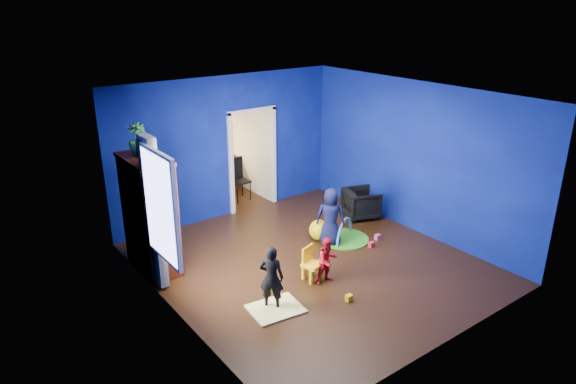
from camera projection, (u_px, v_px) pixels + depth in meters
floor at (311, 263)px, 8.85m from camera, size 5.00×5.50×0.01m
ceiling at (314, 95)px, 7.82m from camera, size 5.00×5.50×0.01m
wall_back at (227, 148)px, 10.40m from camera, size 5.00×0.02×2.90m
wall_front at (454, 246)px, 6.27m from camera, size 5.00×0.02×2.90m
wall_left at (169, 222)px, 6.94m from camera, size 0.02×5.50×2.90m
wall_right at (415, 158)px, 9.73m from camera, size 0.02×5.50×2.90m
alcove at (231, 143)px, 11.46m from camera, size 1.00×1.75×2.50m
armchair at (361, 203)px, 10.63m from camera, size 0.85×0.84×0.61m
child_black at (271, 277)px, 7.44m from camera, size 0.42×0.43×0.99m
child_navy at (331, 217)px, 9.38m from camera, size 0.62×0.61×1.09m
toddler_red at (328, 260)px, 8.15m from camera, size 0.40×0.33×0.78m
vase at (151, 156)px, 7.76m from camera, size 0.22×0.22×0.18m
potted_plant at (137, 139)px, 8.09m from camera, size 0.33×0.33×0.50m
tv_armoire at (150, 215)px, 8.37m from camera, size 0.58×1.14×1.96m
crt_tv at (152, 212)px, 8.37m from camera, size 0.46×0.70×0.54m
yellow_blanket at (276, 309)px, 7.53m from camera, size 0.82×0.69×0.03m
hopper_ball at (319, 230)px, 9.67m from camera, size 0.39×0.39×0.39m
kid_chair at (312, 266)px, 8.26m from camera, size 0.35×0.35×0.50m
play_mat at (344, 239)px, 9.73m from camera, size 0.93×0.93×0.02m
toy_arch at (344, 238)px, 9.73m from camera, size 0.76×0.45×0.83m
window_left at (159, 207)px, 7.18m from camera, size 0.03×0.95×1.55m
curtain at (153, 213)px, 7.76m from camera, size 0.14×0.42×2.40m
doorway at (252, 161)px, 10.88m from camera, size 1.16×0.10×2.10m
study_desk at (219, 173)px, 12.25m from camera, size 0.88×0.44×0.75m
desk_monitor at (215, 149)px, 12.14m from camera, size 0.40×0.05×0.32m
desk_lamp at (206, 152)px, 11.94m from camera, size 0.14×0.14×0.14m
folding_chair at (240, 180)px, 11.50m from camera, size 0.40×0.40×0.92m
book_shelf at (213, 104)px, 11.75m from camera, size 0.88×0.24×0.04m
toy_0 at (371, 244)px, 9.42m from camera, size 0.10×0.08×0.10m
toy_1 at (354, 217)px, 10.58m from camera, size 0.11×0.11×0.11m
toy_2 at (349, 298)px, 7.74m from camera, size 0.10×0.08×0.10m
toy_3 at (318, 229)px, 10.03m from camera, size 0.11×0.11×0.11m
toy_4 at (378, 237)px, 9.72m from camera, size 0.10×0.08×0.10m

